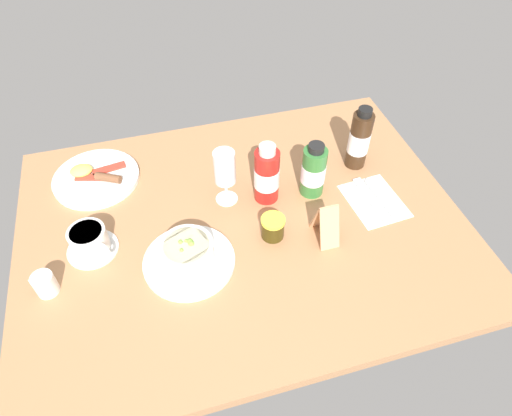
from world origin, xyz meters
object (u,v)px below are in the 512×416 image
object	(u,v)px
coffee_cup	(90,241)
sauce_bottle_green	(313,171)
cutlery_setting	(374,199)
menu_card	(326,222)
breakfast_plate	(96,177)
jam_jar	(273,227)
sauce_bottle_red	(267,175)
porridge_bowl	(188,255)
wine_glass	(225,170)
creamer_jug	(45,284)
sauce_bottle_brown	(359,140)

from	to	relation	value
coffee_cup	sauce_bottle_green	xyz separation A→B (cm)	(56.80, 4.57, 3.82)
cutlery_setting	sauce_bottle_green	world-z (taller)	sauce_bottle_green
menu_card	breakfast_plate	bearing A→B (deg)	146.01
jam_jar	sauce_bottle_red	xyz separation A→B (cm)	(2.27, 12.98, 4.81)
porridge_bowl	cutlery_setting	bearing A→B (deg)	7.91
porridge_bowl	jam_jar	distance (cm)	21.19
wine_glass	breakfast_plate	world-z (taller)	wine_glass
breakfast_plate	menu_card	bearing A→B (deg)	-33.99
creamer_jug	jam_jar	xyz separation A→B (cm)	(52.24, 1.79, 0.22)
sauce_bottle_brown	breakfast_plate	size ratio (longest dim) A/B	0.80
breakfast_plate	creamer_jug	bearing A→B (deg)	-108.85
jam_jar	sauce_bottle_green	bearing A→B (deg)	39.32
sauce_bottle_red	menu_card	xyz separation A→B (cm)	(9.69, -16.78, -2.45)
breakfast_plate	jam_jar	bearing A→B (deg)	-37.91
wine_glass	sauce_bottle_brown	bearing A→B (deg)	5.65
cutlery_setting	coffee_cup	xyz separation A→B (cm)	(-71.56, 3.02, 3.10)
wine_glass	jam_jar	world-z (taller)	wine_glass
wine_glass	sauce_bottle_green	distance (cm)	22.84
breakfast_plate	menu_card	distance (cm)	63.77
sauce_bottle_red	sauce_bottle_brown	xyz separation A→B (cm)	(27.89, 5.84, 0.72)
sauce_bottle_green	jam_jar	bearing A→B (deg)	-140.68
porridge_bowl	jam_jar	xyz separation A→B (cm)	(21.01, 2.74, -0.08)
sauce_bottle_green	breakfast_plate	size ratio (longest dim) A/B	0.68
cutlery_setting	jam_jar	xyz separation A→B (cm)	(-29.19, -4.23, 2.72)
breakfast_plate	wine_glass	bearing A→B (deg)	-26.98
cutlery_setting	sauce_bottle_green	xyz separation A→B (cm)	(-14.76, 7.59, 6.92)
jam_jar	sauce_bottle_red	world-z (taller)	sauce_bottle_red
jam_jar	sauce_bottle_brown	bearing A→B (deg)	31.97
breakfast_plate	sauce_bottle_red	bearing A→B (deg)	-23.57
menu_card	sauce_bottle_green	bearing A→B (deg)	81.01
cutlery_setting	jam_jar	distance (cm)	29.62
coffee_cup	sauce_bottle_red	size ratio (longest dim) A/B	0.70
sauce_bottle_red	menu_card	distance (cm)	19.53
coffee_cup	sauce_bottle_red	distance (cm)	45.22
porridge_bowl	breakfast_plate	bearing A→B (deg)	119.83
sauce_bottle_brown	sauce_bottle_green	xyz separation A→B (cm)	(-15.72, -7.00, -1.33)
wine_glass	breakfast_plate	bearing A→B (deg)	153.02
menu_card	porridge_bowl	bearing A→B (deg)	178.15
creamer_jug	sauce_bottle_brown	bearing A→B (deg)	14.04
breakfast_plate	sauce_bottle_brown	bearing A→B (deg)	-10.34
sauce_bottle_brown	cutlery_setting	bearing A→B (deg)	-93.78
cutlery_setting	breakfast_plate	bearing A→B (deg)	158.52
coffee_cup	sauce_bottle_red	xyz separation A→B (cm)	(44.64, 5.73, 4.44)
cutlery_setting	jam_jar	bearing A→B (deg)	-171.76
coffee_cup	sauce_bottle_brown	distance (cm)	73.62
sauce_bottle_green	sauce_bottle_red	bearing A→B (deg)	174.57
porridge_bowl	wine_glass	world-z (taller)	wine_glass
sauce_bottle_green	menu_card	size ratio (longest dim) A/B	1.45
sauce_bottle_red	sauce_bottle_brown	distance (cm)	28.50
sauce_bottle_brown	sauce_bottle_green	world-z (taller)	sauce_bottle_brown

